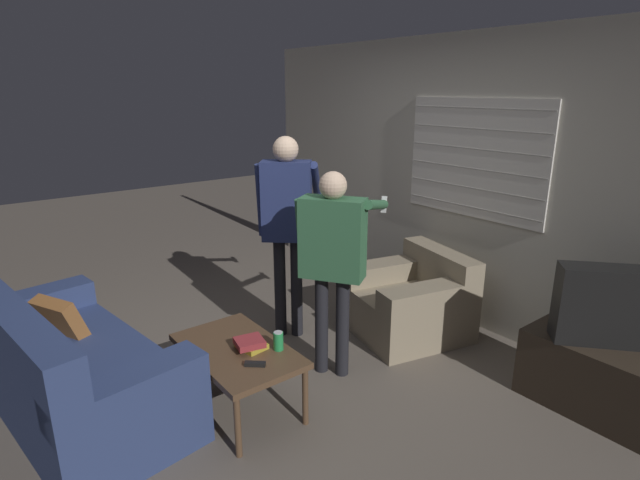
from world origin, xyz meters
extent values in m
plane|color=#665B51|center=(0.00, 0.00, 0.00)|extent=(16.00, 16.00, 0.00)
cube|color=#BCB7A8|center=(0.00, 2.03, 1.27)|extent=(5.20, 0.06, 2.55)
cube|color=silver|center=(0.28, 1.99, 1.51)|extent=(1.38, 0.02, 1.01)
cube|color=#A4A099|center=(0.28, 1.98, 1.09)|extent=(1.35, 0.00, 0.01)
cube|color=#A4A099|center=(0.28, 1.98, 1.26)|extent=(1.35, 0.00, 0.01)
cube|color=#A4A099|center=(0.28, 1.98, 1.43)|extent=(1.35, 0.00, 0.01)
cube|color=#A4A099|center=(0.28, 1.98, 1.59)|extent=(1.35, 0.00, 0.01)
cube|color=#A4A099|center=(0.28, 1.98, 1.76)|extent=(1.35, 0.00, 0.01)
cube|color=#A4A099|center=(0.28, 1.98, 1.93)|extent=(1.35, 0.00, 0.01)
cube|color=navy|center=(-0.46, -1.17, 0.21)|extent=(1.96, 1.11, 0.42)
cube|color=navy|center=(-0.42, -1.50, 0.64)|extent=(1.87, 0.45, 0.45)
cube|color=navy|center=(-1.26, -1.28, 0.51)|extent=(0.36, 0.89, 0.19)
cube|color=navy|center=(0.34, -1.06, 0.51)|extent=(0.36, 0.89, 0.19)
cube|color=#935B2D|center=(-0.79, -1.17, 0.52)|extent=(0.42, 0.35, 0.37)
cube|color=gray|center=(0.13, 1.39, 0.19)|extent=(1.08, 1.07, 0.39)
cube|color=gray|center=(0.22, 1.72, 0.55)|extent=(0.92, 0.41, 0.34)
cube|color=gray|center=(0.45, 1.31, 0.47)|extent=(0.44, 0.92, 0.17)
cube|color=gray|center=(-0.18, 1.46, 0.47)|extent=(0.44, 0.92, 0.17)
cube|color=brown|center=(0.20, -0.32, 0.43)|extent=(0.92, 0.57, 0.04)
cylinder|color=brown|center=(-0.23, -0.08, 0.20)|extent=(0.04, 0.04, 0.41)
cylinder|color=brown|center=(0.62, -0.08, 0.20)|extent=(0.04, 0.04, 0.41)
cylinder|color=brown|center=(-0.23, -0.56, 0.20)|extent=(0.04, 0.04, 0.41)
cylinder|color=brown|center=(0.62, -0.56, 0.20)|extent=(0.04, 0.04, 0.41)
cube|color=#33281E|center=(1.66, 1.57, 0.24)|extent=(0.86, 0.51, 0.49)
cube|color=black|center=(1.66, 1.57, 0.75)|extent=(0.59, 0.56, 0.52)
cube|color=black|center=(1.59, 1.65, 0.75)|extent=(0.40, 0.36, 0.43)
cylinder|color=black|center=(-0.52, 0.50, 0.44)|extent=(0.10, 0.10, 0.88)
cylinder|color=black|center=(-0.42, 0.60, 0.44)|extent=(0.10, 0.10, 0.88)
cube|color=navy|center=(-0.47, 0.55, 1.20)|extent=(0.42, 0.43, 0.66)
sphere|color=beige|center=(-0.47, 0.55, 1.62)|extent=(0.21, 0.21, 0.21)
cylinder|color=navy|center=(-0.65, 0.41, 1.19)|extent=(0.17, 0.16, 0.63)
cylinder|color=navy|center=(-0.51, 0.88, 1.32)|extent=(0.45, 0.42, 0.42)
cube|color=white|center=(-0.70, 1.05, 1.14)|extent=(0.10, 0.09, 0.12)
cylinder|color=black|center=(0.17, 0.41, 0.39)|extent=(0.10, 0.10, 0.78)
cylinder|color=black|center=(0.31, 0.50, 0.39)|extent=(0.10, 0.10, 0.78)
cube|color=#336642|center=(0.24, 0.45, 1.07)|extent=(0.49, 0.42, 0.58)
sphere|color=beige|center=(0.24, 0.45, 1.45)|extent=(0.20, 0.20, 0.20)
cylinder|color=#336642|center=(0.01, 0.35, 1.06)|extent=(0.14, 0.17, 0.56)
cylinder|color=#336642|center=(0.30, 0.82, 1.28)|extent=(0.36, 0.51, 0.18)
cube|color=white|center=(0.15, 1.04, 1.22)|extent=(0.06, 0.06, 0.13)
cube|color=gold|center=(0.25, -0.24, 0.46)|extent=(0.20, 0.17, 0.03)
cube|color=maroon|center=(0.27, -0.27, 0.50)|extent=(0.20, 0.21, 0.04)
cylinder|color=#238E47|center=(0.38, -0.12, 0.51)|extent=(0.07, 0.07, 0.12)
cylinder|color=silver|center=(0.38, -0.12, 0.57)|extent=(0.06, 0.06, 0.00)
cube|color=black|center=(0.46, -0.34, 0.46)|extent=(0.12, 0.12, 0.02)
camera|label=1|loc=(2.85, -1.70, 2.09)|focal=28.00mm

